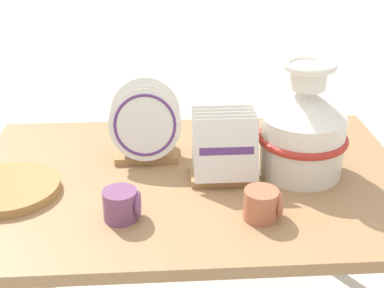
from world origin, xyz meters
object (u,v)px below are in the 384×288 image
wicker_charger_stack (10,189)px  mug_terracotta_glaze (263,204)px  dish_rack_square_plates (224,153)px  mug_plum_glaze (122,205)px  dish_rack_round_plates (146,128)px  ceramic_vase (303,128)px

wicker_charger_stack → mug_terracotta_glaze: bearing=-13.9°
dish_rack_square_plates → mug_plum_glaze: dish_rack_square_plates is taller
mug_plum_glaze → mug_terracotta_glaze: 0.37m
dish_rack_square_plates → mug_terracotta_glaze: dish_rack_square_plates is taller
wicker_charger_stack → mug_plum_glaze: size_ratio=2.83×
wicker_charger_stack → mug_terracotta_glaze: mug_terracotta_glaze is taller
dish_rack_square_plates → mug_terracotta_glaze: 0.24m
dish_rack_round_plates → mug_terracotta_glaze: bearing=-50.0°
ceramic_vase → wicker_charger_stack: 0.88m
wicker_charger_stack → dish_rack_round_plates: bearing=26.7°
dish_rack_round_plates → wicker_charger_stack: bearing=-153.3°
mug_terracotta_glaze → mug_plum_glaze: bearing=176.6°
dish_rack_round_plates → mug_terracotta_glaze: (0.31, -0.37, -0.06)m
mug_plum_glaze → wicker_charger_stack: bearing=155.3°
ceramic_vase → dish_rack_round_plates: size_ratio=1.46×
dish_rack_round_plates → mug_terracotta_glaze: size_ratio=2.42×
mug_plum_glaze → mug_terracotta_glaze: (0.37, -0.02, 0.00)m
dish_rack_round_plates → mug_plum_glaze: size_ratio=2.42×
dish_rack_round_plates → dish_rack_square_plates: size_ratio=1.19×
dish_rack_square_plates → wicker_charger_stack: (-0.63, -0.05, -0.07)m
dish_rack_square_plates → wicker_charger_stack: bearing=-175.4°
ceramic_vase → dish_rack_round_plates: (-0.47, 0.13, -0.04)m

